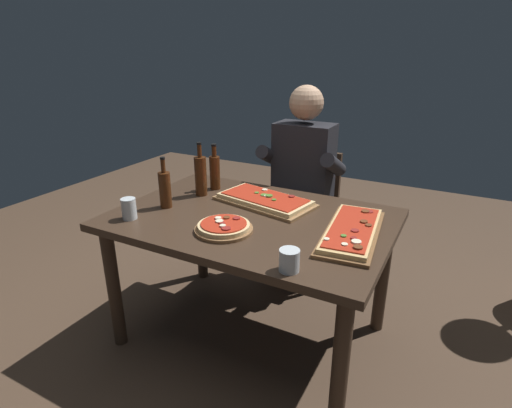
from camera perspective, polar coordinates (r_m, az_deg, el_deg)
The scene contains 12 objects.
ground_plane at distance 2.47m, azimuth -0.57°, elevation -17.75°, with size 6.40×6.40×0.00m, color #4C3828.
dining_table at distance 2.12m, azimuth -0.64°, elevation -4.09°, with size 1.40×0.96×0.74m.
pizza_rectangular_front at distance 2.25m, azimuth 1.23°, elevation 0.56°, with size 0.58×0.37×0.05m.
pizza_rectangular_left at distance 1.93m, azimuth 13.31°, elevation -3.66°, with size 0.30×0.61×0.05m.
pizza_round_far at distance 1.92m, azimuth -4.53°, elevation -3.26°, with size 0.28×0.28×0.05m.
wine_bottle_dark at distance 2.47m, azimuth -5.80°, elevation 4.58°, with size 0.06×0.06×0.28m.
oil_bottle_amber at distance 2.37m, azimuth -7.77°, elevation 4.04°, with size 0.07×0.07×0.31m.
vinegar_bottle_green at distance 2.22m, azimuth -12.64°, elevation 2.11°, with size 0.06×0.06×0.28m.
tumbler_near_camera at distance 2.13m, azimuth -17.35°, elevation -0.80°, with size 0.07×0.07×0.11m.
tumbler_far_side at distance 1.58m, azimuth 4.68°, elevation -8.05°, with size 0.08×0.08×0.09m.
diner_chair at distance 2.91m, azimuth 6.97°, elevation -0.40°, with size 0.44×0.44×0.87m.
seated_diner at distance 2.72m, azimuth 6.28°, elevation 3.79°, with size 0.53×0.41×1.33m.
Camera 1 is at (0.92, -1.68, 1.55)m, focal length 28.54 mm.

